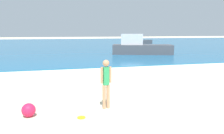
% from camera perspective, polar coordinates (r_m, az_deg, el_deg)
% --- Properties ---
extents(water, '(160.00, 60.00, 0.06)m').
position_cam_1_polar(water, '(44.83, -11.49, 5.62)').
color(water, '#1E6B9E').
rests_on(water, ground).
extents(person_standing, '(0.35, 0.20, 1.54)m').
position_cam_1_polar(person_standing, '(7.12, -1.49, -3.51)').
color(person_standing, tan).
rests_on(person_standing, ground).
extents(frisbee, '(0.23, 0.23, 0.03)m').
position_cam_1_polar(frisbee, '(6.64, -7.60, -12.31)').
color(frisbee, yellow).
rests_on(frisbee, ground).
extents(boat_near, '(6.39, 3.87, 2.07)m').
position_cam_1_polar(boat_near, '(24.06, 6.97, 4.89)').
color(boat_near, '#4C4C51').
rests_on(boat_near, water).
extents(boat_far, '(4.93, 2.80, 1.60)m').
position_cam_1_polar(boat_far, '(43.41, 6.79, 6.40)').
color(boat_far, '#4C4C51').
rests_on(boat_far, water).
extents(beach_ball, '(0.39, 0.39, 0.39)m').
position_cam_1_polar(beach_ball, '(7.03, -19.96, -10.00)').
color(beach_ball, '#E51E4C').
rests_on(beach_ball, ground).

